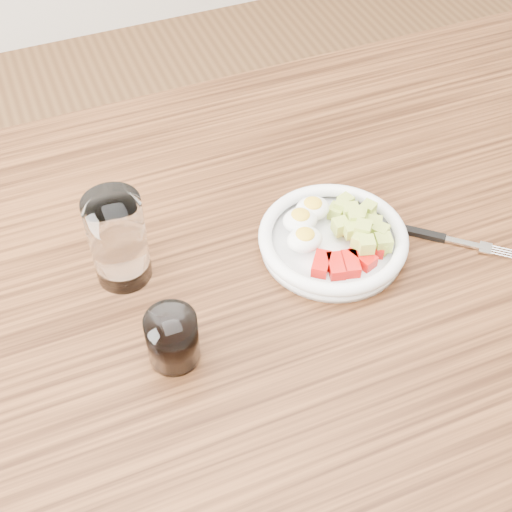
# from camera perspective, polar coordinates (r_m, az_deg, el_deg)

# --- Properties ---
(ground) EXTENTS (4.00, 4.00, 0.00)m
(ground) POSITION_cam_1_polar(r_m,az_deg,el_deg) (1.62, 0.49, -19.44)
(ground) COLOR brown
(ground) RESTS_ON ground
(dining_table) EXTENTS (1.50, 0.90, 0.77)m
(dining_table) POSITION_cam_1_polar(r_m,az_deg,el_deg) (1.03, 0.73, -5.08)
(dining_table) COLOR brown
(dining_table) RESTS_ON ground
(bowl) EXTENTS (0.20, 0.20, 0.05)m
(bowl) POSITION_cam_1_polar(r_m,az_deg,el_deg) (0.98, 6.19, 1.51)
(bowl) COLOR white
(bowl) RESTS_ON dining_table
(fork) EXTENTS (0.15, 0.13, 0.01)m
(fork) POSITION_cam_1_polar(r_m,az_deg,el_deg) (1.02, 13.89, 1.59)
(fork) COLOR black
(fork) RESTS_ON dining_table
(water_glass) EXTENTS (0.07, 0.07, 0.13)m
(water_glass) POSITION_cam_1_polar(r_m,az_deg,el_deg) (0.92, -10.99, 1.30)
(water_glass) COLOR white
(water_glass) RESTS_ON dining_table
(coffee_glass) EXTENTS (0.06, 0.06, 0.07)m
(coffee_glass) POSITION_cam_1_polar(r_m,az_deg,el_deg) (0.85, -6.70, -6.60)
(coffee_glass) COLOR white
(coffee_glass) RESTS_ON dining_table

